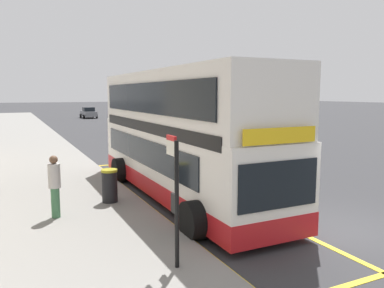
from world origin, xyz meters
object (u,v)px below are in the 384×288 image
Objects in this scene: parked_car_maroon_kerbside at (136,124)px; double_decker_bus at (179,139)px; parked_car_white_across at (165,132)px; litter_bin at (110,186)px; pedestrian_waiting_near_sign at (55,184)px; bus_stop_sign at (175,191)px; parked_car_grey_ahead at (89,113)px.

double_decker_bus is at bearing 75.44° from parked_car_maroon_kerbside.
parked_car_white_across is (-0.25, -7.70, 0.00)m from parked_car_maroon_kerbside.
pedestrian_waiting_near_sign is at bearing -153.40° from litter_bin.
bus_stop_sign reaches higher than litter_bin.
litter_bin is (-7.60, -14.29, -0.12)m from parked_car_white_across.
parked_car_maroon_kerbside is at bearing 89.19° from parked_car_grey_ahead.
double_decker_bus is 2.63× the size of parked_car_white_across.
bus_stop_sign is at bearing 80.79° from parked_car_grey_ahead.
parked_car_maroon_kerbside is 3.90× the size of litter_bin.
bus_stop_sign is 0.64× the size of parked_car_white_across.
parked_car_grey_ahead and parked_car_white_across have the same top height.
double_decker_bus reaches higher than pedestrian_waiting_near_sign.
parked_car_maroon_kerbside is at bearing 74.06° from bus_stop_sign.
parked_car_maroon_kerbside is at bearing 70.35° from litter_bin.
litter_bin is (-0.09, 5.18, -1.03)m from bus_stop_sign.
parked_car_maroon_kerbside is (5.28, 21.80, -1.27)m from double_decker_bus.
bus_stop_sign is at bearing -109.26° from parked_car_white_across.
bus_stop_sign is 1.49× the size of pedestrian_waiting_near_sign.
parked_car_white_across is at bearing 70.36° from double_decker_bus.
double_decker_bus is 10.26× the size of litter_bin.
litter_bin is (-2.56, -0.18, -1.38)m from double_decker_bus.
litter_bin is at bearing 91.00° from bus_stop_sign.
double_decker_bus reaches higher than bus_stop_sign.
pedestrian_waiting_near_sign is (-9.61, -22.87, 0.32)m from parked_car_maroon_kerbside.
parked_car_white_across is at bearing 68.91° from bus_stop_sign.
parked_car_grey_ahead is 2.35× the size of pedestrian_waiting_near_sign.
parked_car_maroon_kerbside and parked_car_white_across have the same top height.
bus_stop_sign is 51.79m from parked_car_grey_ahead.
parked_car_grey_ahead is 3.90× the size of litter_bin.
parked_car_maroon_kerbside and parked_car_grey_ahead have the same top height.
double_decker_bus is 2.92m from litter_bin.
double_decker_bus is 46.15m from parked_car_grey_ahead.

